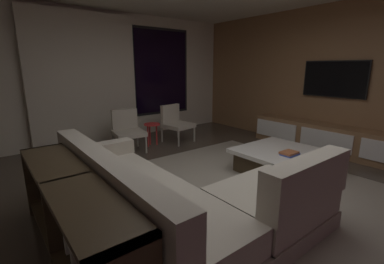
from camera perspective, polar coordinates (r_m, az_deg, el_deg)
floor at (r=3.41m, az=7.95°, el=-13.77°), size 9.20×9.20×0.00m
back_wall_with_window at (r=6.09m, az=-17.78°, el=10.94°), size 6.60×0.30×2.70m
media_wall at (r=5.67m, az=30.80°, el=9.60°), size 0.12×7.80×2.70m
area_rug at (r=3.59m, az=13.11°, el=-12.44°), size 3.20×3.80×0.01m
sectional_couch at (r=2.71m, az=-3.59°, el=-14.44°), size 1.98×2.50×0.82m
coffee_table at (r=4.25m, az=18.41°, el=-5.95°), size 1.16×1.16×0.36m
book_stack_on_coffee_table at (r=4.02m, az=20.02°, el=-4.29°), size 0.25×0.19×0.05m
accent_chair_near_window at (r=5.73m, az=-3.60°, el=2.26°), size 0.63×0.64×0.78m
accent_chair_by_curtain at (r=5.21m, az=-13.62°, el=0.75°), size 0.61×0.63×0.78m
side_stool at (r=5.45m, az=-8.55°, el=0.89°), size 0.32×0.32×0.46m
media_console at (r=5.58m, az=27.86°, el=-1.57°), size 0.46×3.10×0.52m
mounted_tv at (r=5.67m, az=28.03°, el=9.92°), size 0.05×1.15×0.66m
console_table_behind_couch at (r=2.43m, az=-24.23°, el=-15.78°), size 0.40×2.10×0.74m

